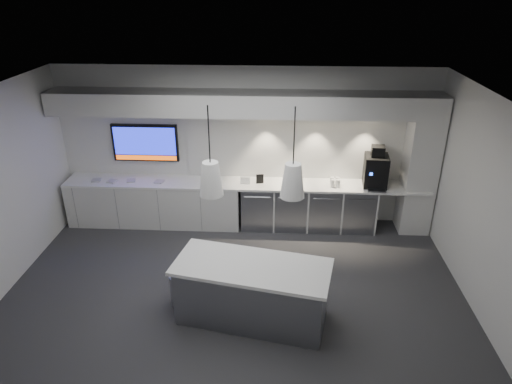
# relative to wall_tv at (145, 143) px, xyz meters

# --- Properties ---
(floor) EXTENTS (7.00, 7.00, 0.00)m
(floor) POSITION_rel_wall_tv_xyz_m (1.90, -2.45, -1.56)
(floor) COLOR #333235
(floor) RESTS_ON ground
(ceiling) EXTENTS (7.00, 7.00, 0.00)m
(ceiling) POSITION_rel_wall_tv_xyz_m (1.90, -2.45, 1.44)
(ceiling) COLOR black
(ceiling) RESTS_ON wall_back
(wall_back) EXTENTS (7.00, 0.00, 7.00)m
(wall_back) POSITION_rel_wall_tv_xyz_m (1.90, 0.05, -0.06)
(wall_back) COLOR white
(wall_back) RESTS_ON floor
(wall_front) EXTENTS (7.00, 0.00, 7.00)m
(wall_front) POSITION_rel_wall_tv_xyz_m (1.90, -4.95, -0.06)
(wall_front) COLOR white
(wall_front) RESTS_ON floor
(wall_right) EXTENTS (0.00, 7.00, 7.00)m
(wall_right) POSITION_rel_wall_tv_xyz_m (5.40, -2.45, -0.06)
(wall_right) COLOR white
(wall_right) RESTS_ON floor
(back_counter) EXTENTS (6.80, 0.65, 0.04)m
(back_counter) POSITION_rel_wall_tv_xyz_m (1.90, -0.27, -0.68)
(back_counter) COLOR white
(back_counter) RESTS_ON left_base_cabinets
(left_base_cabinets) EXTENTS (3.30, 0.63, 0.86)m
(left_base_cabinets) POSITION_rel_wall_tv_xyz_m (0.15, -0.27, -1.13)
(left_base_cabinets) COLOR silver
(left_base_cabinets) RESTS_ON floor
(fridge_unit_a) EXTENTS (0.60, 0.61, 0.85)m
(fridge_unit_a) POSITION_rel_wall_tv_xyz_m (2.15, -0.27, -1.13)
(fridge_unit_a) COLOR gray
(fridge_unit_a) RESTS_ON floor
(fridge_unit_b) EXTENTS (0.60, 0.61, 0.85)m
(fridge_unit_b) POSITION_rel_wall_tv_xyz_m (2.78, -0.27, -1.13)
(fridge_unit_b) COLOR gray
(fridge_unit_b) RESTS_ON floor
(fridge_unit_c) EXTENTS (0.60, 0.61, 0.85)m
(fridge_unit_c) POSITION_rel_wall_tv_xyz_m (3.41, -0.27, -1.13)
(fridge_unit_c) COLOR gray
(fridge_unit_c) RESTS_ON floor
(fridge_unit_d) EXTENTS (0.60, 0.61, 0.85)m
(fridge_unit_d) POSITION_rel_wall_tv_xyz_m (4.04, -0.27, -1.13)
(fridge_unit_d) COLOR gray
(fridge_unit_d) RESTS_ON floor
(backsplash) EXTENTS (4.60, 0.03, 1.30)m
(backsplash) POSITION_rel_wall_tv_xyz_m (3.10, 0.03, -0.01)
(backsplash) COLOR silver
(backsplash) RESTS_ON wall_back
(soffit) EXTENTS (6.90, 0.60, 0.40)m
(soffit) POSITION_rel_wall_tv_xyz_m (1.90, -0.25, 0.84)
(soffit) COLOR silver
(soffit) RESTS_ON wall_back
(column) EXTENTS (0.55, 0.55, 2.60)m
(column) POSITION_rel_wall_tv_xyz_m (5.10, -0.25, -0.26)
(column) COLOR silver
(column) RESTS_ON floor
(wall_tv) EXTENTS (1.25, 0.07, 0.72)m
(wall_tv) POSITION_rel_wall_tv_xyz_m (0.00, 0.00, 0.00)
(wall_tv) COLOR black
(wall_tv) RESTS_ON wall_back
(island) EXTENTS (2.24, 1.31, 0.89)m
(island) POSITION_rel_wall_tv_xyz_m (2.20, -2.97, -1.11)
(island) COLOR gray
(island) RESTS_ON floor
(bin) EXTENTS (0.43, 0.43, 0.49)m
(bin) POSITION_rel_wall_tv_xyz_m (1.15, -2.67, -1.32)
(bin) COLOR gray
(bin) RESTS_ON floor
(coffee_machine) EXTENTS (0.46, 0.62, 0.76)m
(coffee_machine) POSITION_rel_wall_tv_xyz_m (4.31, -0.25, -0.35)
(coffee_machine) COLOR black
(coffee_machine) RESTS_ON back_counter
(sign_black) EXTENTS (0.14, 0.05, 0.18)m
(sign_black) POSITION_rel_wall_tv_xyz_m (2.19, -0.28, -0.57)
(sign_black) COLOR black
(sign_black) RESTS_ON back_counter
(sign_white) EXTENTS (0.18, 0.03, 0.14)m
(sign_white) POSITION_rel_wall_tv_xyz_m (1.92, -0.33, -0.59)
(sign_white) COLOR white
(sign_white) RESTS_ON back_counter
(cup_cluster) EXTENTS (0.18, 0.18, 0.15)m
(cup_cluster) POSITION_rel_wall_tv_xyz_m (3.58, -0.34, -0.58)
(cup_cluster) COLOR silver
(cup_cluster) RESTS_ON back_counter
(tray_a) EXTENTS (0.18, 0.18, 0.02)m
(tray_a) POSITION_rel_wall_tv_xyz_m (-0.91, -0.33, -0.65)
(tray_a) COLOR #B5B5B5
(tray_a) RESTS_ON back_counter
(tray_b) EXTENTS (0.20, 0.20, 0.02)m
(tray_b) POSITION_rel_wall_tv_xyz_m (-0.60, -0.37, -0.65)
(tray_b) COLOR #B5B5B5
(tray_b) RESTS_ON back_counter
(tray_c) EXTENTS (0.19, 0.19, 0.02)m
(tray_c) POSITION_rel_wall_tv_xyz_m (-0.25, -0.32, -0.65)
(tray_c) COLOR #B5B5B5
(tray_c) RESTS_ON back_counter
(tray_d) EXTENTS (0.18, 0.18, 0.02)m
(tray_d) POSITION_rel_wall_tv_xyz_m (0.29, -0.34, -0.65)
(tray_d) COLOR #B5B5B5
(tray_d) RESTS_ON back_counter
(pendant_left) EXTENTS (0.30, 0.30, 1.14)m
(pendant_left) POSITION_rel_wall_tv_xyz_m (1.70, -2.97, 0.59)
(pendant_left) COLOR silver
(pendant_left) RESTS_ON ceiling
(pendant_right) EXTENTS (0.30, 0.30, 1.14)m
(pendant_right) POSITION_rel_wall_tv_xyz_m (2.71, -2.97, 0.59)
(pendant_right) COLOR silver
(pendant_right) RESTS_ON ceiling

